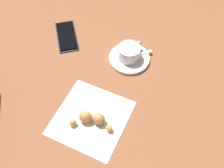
# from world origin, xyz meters

# --- Properties ---
(ground_plane) EXTENTS (1.80, 1.80, 0.00)m
(ground_plane) POSITION_xyz_m (0.00, 0.00, 0.00)
(ground_plane) COLOR brown
(saucer) EXTENTS (0.13, 0.13, 0.01)m
(saucer) POSITION_xyz_m (0.11, -0.03, 0.01)
(saucer) COLOR white
(saucer) RESTS_ON ground
(espresso_cup) EXTENTS (0.09, 0.07, 0.05)m
(espresso_cup) POSITION_xyz_m (0.11, -0.03, 0.03)
(espresso_cup) COLOR white
(espresso_cup) RESTS_ON saucer
(teaspoon) EXTENTS (0.08, 0.10, 0.01)m
(teaspoon) POSITION_xyz_m (0.11, -0.03, 0.01)
(teaspoon) COLOR silver
(teaspoon) RESTS_ON saucer
(sugar_packet) EXTENTS (0.02, 0.06, 0.01)m
(sugar_packet) POSITION_xyz_m (0.14, -0.03, 0.01)
(sugar_packet) COLOR tan
(sugar_packet) RESTS_ON saucer
(napkin) EXTENTS (0.21, 0.21, 0.00)m
(napkin) POSITION_xyz_m (-0.13, -0.00, 0.00)
(napkin) COLOR white
(napkin) RESTS_ON ground
(croissant) EXTENTS (0.06, 0.12, 0.04)m
(croissant) POSITION_xyz_m (-0.14, -0.01, 0.02)
(croissant) COLOR gold
(croissant) RESTS_ON napkin
(cell_phone) EXTENTS (0.16, 0.13, 0.01)m
(cell_phone) POSITION_xyz_m (0.13, 0.20, 0.00)
(cell_phone) COLOR black
(cell_phone) RESTS_ON ground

